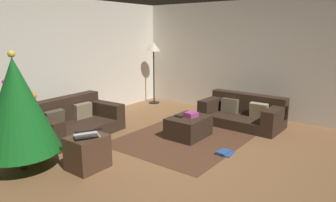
{
  "coord_description": "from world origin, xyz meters",
  "views": [
    {
      "loc": [
        -3.59,
        -2.52,
        1.93
      ],
      "look_at": [
        0.46,
        0.56,
        0.75
      ],
      "focal_mm": 32.5,
      "sensor_mm": 36.0,
      "label": 1
    }
  ],
  "objects": [
    {
      "name": "corner_lamp",
      "position": [
        2.62,
        2.67,
        1.4
      ],
      "size": [
        0.36,
        0.36,
        1.64
      ],
      "color": "black",
      "rests_on": "ground_plane"
    },
    {
      "name": "couch_right",
      "position": [
        2.24,
        -0.07,
        0.25
      ],
      "size": [
        0.9,
        1.65,
        0.63
      ],
      "rotation": [
        0.0,
        0.0,
        1.55
      ],
      "color": "#332319",
      "rests_on": "ground_plane"
    },
    {
      "name": "corner_partition",
      "position": [
        3.14,
        0.0,
        1.3
      ],
      "size": [
        0.12,
        6.4,
        2.6
      ],
      "primitive_type": "cube",
      "color": "silver",
      "rests_on": "ground_plane"
    },
    {
      "name": "area_rug",
      "position": [
        0.92,
        0.43,
        0.0
      ],
      "size": [
        2.6,
        2.0,
        0.01
      ],
      "primitive_type": "cube",
      "color": "#543322",
      "rests_on": "ground_plane"
    },
    {
      "name": "gift_box",
      "position": [
        0.95,
        0.4,
        0.43
      ],
      "size": [
        0.25,
        0.22,
        0.09
      ],
      "primitive_type": "cube",
      "rotation": [
        0.0,
        0.0,
        -0.18
      ],
      "color": "#B23F8C",
      "rests_on": "ottoman"
    },
    {
      "name": "rear_partition",
      "position": [
        0.0,
        3.14,
        1.3
      ],
      "size": [
        6.4,
        0.12,
        2.6
      ],
      "primitive_type": "cube",
      "color": "silver",
      "rests_on": "ground_plane"
    },
    {
      "name": "side_table",
      "position": [
        -1.07,
        0.84,
        0.24
      ],
      "size": [
        0.52,
        0.44,
        0.48
      ],
      "primitive_type": "cube",
      "color": "#4C3323",
      "rests_on": "ground_plane"
    },
    {
      "name": "laptop",
      "position": [
        -1.09,
        0.79,
        0.54
      ],
      "size": [
        0.47,
        0.49,
        0.17
      ],
      "color": "silver",
      "rests_on": "side_table"
    },
    {
      "name": "christmas_tree",
      "position": [
        -1.63,
        1.56,
        0.93
      ],
      "size": [
        1.07,
        1.07,
        1.68
      ],
      "color": "brown",
      "rests_on": "ground_plane"
    },
    {
      "name": "ottoman",
      "position": [
        0.92,
        0.43,
        0.19
      ],
      "size": [
        0.77,
        0.6,
        0.38
      ],
      "primitive_type": "cube",
      "color": "#332319",
      "rests_on": "ground_plane"
    },
    {
      "name": "couch_left",
      "position": [
        -0.31,
        2.25,
        0.26
      ],
      "size": [
        1.72,
        1.09,
        0.68
      ],
      "rotation": [
        0.0,
        0.0,
        3.2
      ],
      "color": "#332319",
      "rests_on": "ground_plane"
    },
    {
      "name": "ground_plane",
      "position": [
        0.0,
        0.0,
        0.0
      ],
      "size": [
        6.4,
        6.4,
        0.0
      ],
      "primitive_type": "plane",
      "color": "brown"
    },
    {
      "name": "tv_remote",
      "position": [
        0.8,
        0.57,
        0.39
      ],
      "size": [
        0.07,
        0.16,
        0.02
      ],
      "primitive_type": "cube",
      "rotation": [
        0.0,
        0.0,
        -0.1
      ],
      "color": "black",
      "rests_on": "ottoman"
    },
    {
      "name": "book_stack",
      "position": [
        0.58,
        -0.49,
        0.02
      ],
      "size": [
        0.27,
        0.23,
        0.05
      ],
      "color": "#2D5193",
      "rests_on": "ground_plane"
    }
  ]
}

